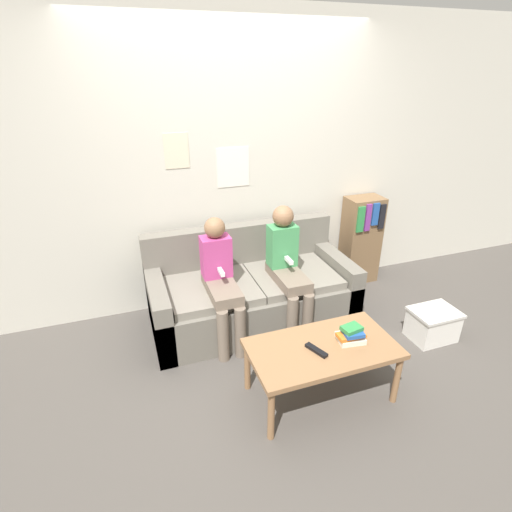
# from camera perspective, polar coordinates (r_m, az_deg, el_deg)

# --- Properties ---
(ground_plane) EXTENTS (10.00, 10.00, 0.00)m
(ground_plane) POSITION_cam_1_polar(r_m,az_deg,el_deg) (3.37, 2.30, -13.56)
(ground_plane) COLOR #4C4742
(wall_back) EXTENTS (8.00, 0.06, 2.60)m
(wall_back) POSITION_cam_1_polar(r_m,az_deg,el_deg) (3.69, -3.43, 12.59)
(wall_back) COLOR beige
(wall_back) RESTS_ON ground_plane
(couch) EXTENTS (1.79, 0.83, 0.82)m
(couch) POSITION_cam_1_polar(r_m,az_deg,el_deg) (3.63, -0.74, -5.20)
(couch) COLOR #6B665B
(couch) RESTS_ON ground_plane
(coffee_table) EXTENTS (1.00, 0.54, 0.42)m
(coffee_table) POSITION_cam_1_polar(r_m,az_deg,el_deg) (2.81, 9.46, -13.36)
(coffee_table) COLOR #8E6642
(coffee_table) RESTS_ON ground_plane
(person_left) EXTENTS (0.24, 0.57, 1.05)m
(person_left) POSITION_cam_1_polar(r_m,az_deg,el_deg) (3.23, -5.07, -3.07)
(person_left) COLOR #756656
(person_left) RESTS_ON ground_plane
(person_right) EXTENTS (0.24, 0.57, 1.08)m
(person_right) POSITION_cam_1_polar(r_m,az_deg,el_deg) (3.40, 4.50, -1.13)
(person_right) COLOR #756656
(person_right) RESTS_ON ground_plane
(tv_remote) EXTENTS (0.10, 0.17, 0.02)m
(tv_remote) POSITION_cam_1_polar(r_m,az_deg,el_deg) (2.73, 8.61, -13.17)
(tv_remote) COLOR black
(tv_remote) RESTS_ON coffee_table
(book_stack) EXTENTS (0.20, 0.17, 0.12)m
(book_stack) POSITION_cam_1_polar(r_m,az_deg,el_deg) (2.84, 13.44, -10.89)
(book_stack) COLOR silver
(book_stack) RESTS_ON coffee_table
(bookshelf) EXTENTS (0.37, 0.27, 0.93)m
(bookshelf) POSITION_cam_1_polar(r_m,az_deg,el_deg) (4.35, 14.73, 2.29)
(bookshelf) COLOR brown
(bookshelf) RESTS_ON ground_plane
(storage_box) EXTENTS (0.38, 0.29, 0.27)m
(storage_box) POSITION_cam_1_polar(r_m,az_deg,el_deg) (3.76, 23.91, -8.92)
(storage_box) COLOR silver
(storage_box) RESTS_ON ground_plane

